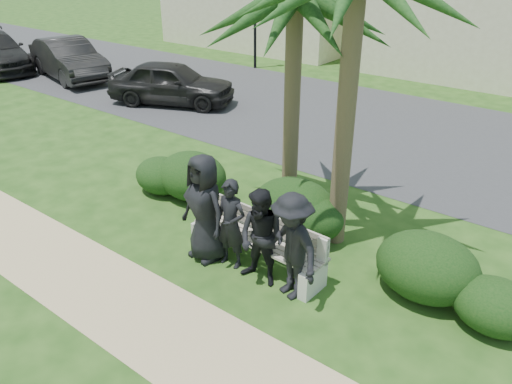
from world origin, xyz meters
TOP-DOWN VIEW (x-y plane):
  - ground at (0.00, 0.00)m, footprint 160.00×160.00m
  - footpath at (0.00, -1.80)m, footprint 30.00×1.60m
  - asphalt_street at (0.00, 8.00)m, footprint 160.00×8.00m
  - park_bench at (0.12, 0.30)m, footprint 2.57×0.69m
  - man_a at (-0.71, -0.07)m, footprint 1.02×0.74m
  - man_b at (-0.21, 0.03)m, footprint 0.61×0.43m
  - man_c at (0.49, -0.06)m, footprint 0.82×0.65m
  - man_d at (1.04, -0.04)m, footprint 1.30×1.00m
  - hedge_a at (-3.24, 1.23)m, footprint 1.24×1.03m
  - hedge_b at (-2.53, 1.47)m, footprint 1.58×1.31m
  - hedge_c at (0.30, 1.58)m, footprint 1.44×1.19m
  - hedge_d at (0.01, 1.60)m, footprint 1.66×1.37m
  - hedge_e at (2.70, 1.28)m, footprint 1.61×1.33m
  - hedge_f at (3.78, 1.12)m, footprint 1.21×1.00m
  - car_a at (-7.93, 6.04)m, footprint 4.54×3.25m
  - car_b at (-13.73, 5.96)m, footprint 4.96×2.68m

SIDE VIEW (x-z plane):
  - ground at x=0.00m, z-range 0.00..0.00m
  - footpath at x=0.00m, z-range -0.01..0.01m
  - asphalt_street at x=0.00m, z-range -0.01..0.01m
  - hedge_f at x=3.78m, z-range 0.00..0.79m
  - park_bench at x=0.12m, z-range -0.04..0.85m
  - hedge_a at x=-3.24m, z-range 0.00..0.81m
  - hedge_c at x=0.30m, z-range 0.00..0.94m
  - hedge_b at x=-2.53m, z-range 0.00..1.03m
  - hedge_e at x=2.70m, z-range 0.00..1.05m
  - hedge_d at x=0.01m, z-range 0.00..1.08m
  - car_a at x=-7.93m, z-range 0.00..1.44m
  - car_b at x=-13.73m, z-range 0.00..1.55m
  - man_b at x=-0.21m, z-range 0.00..1.59m
  - man_c at x=0.49m, z-range 0.00..1.65m
  - man_d at x=1.04m, z-range 0.00..1.77m
  - man_a at x=-0.71m, z-range 0.00..1.93m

